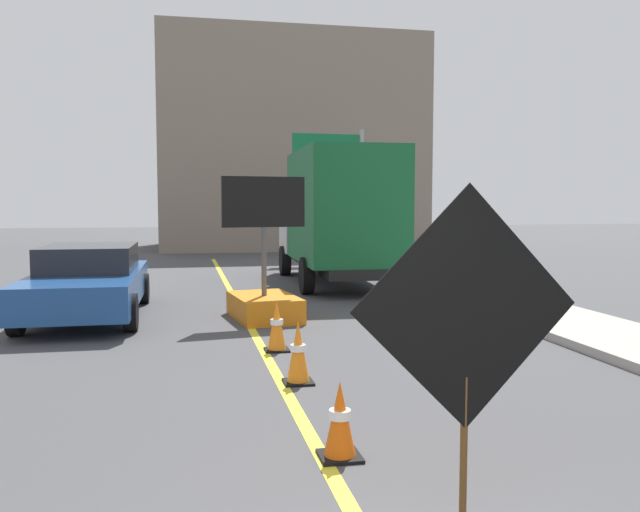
# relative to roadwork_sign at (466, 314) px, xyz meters

# --- Properties ---
(lane_center_stripe) EXTENTS (0.14, 36.00, 0.01)m
(lane_center_stripe) POSITION_rel_roadwork_sign_xyz_m (-0.67, 4.19, -1.47)
(lane_center_stripe) COLOR yellow
(lane_center_stripe) RESTS_ON ground
(roadwork_sign) EXTENTS (1.63, 0.14, 2.33)m
(roadwork_sign) POSITION_rel_roadwork_sign_xyz_m (0.00, 0.00, 0.00)
(roadwork_sign) COLOR #593819
(roadwork_sign) RESTS_ON ground
(arrow_board_trailer) EXTENTS (1.60, 1.93, 2.70)m
(arrow_board_trailer) POSITION_rel_roadwork_sign_xyz_m (-0.33, 8.38, -0.99)
(arrow_board_trailer) COLOR orange
(arrow_board_trailer) RESTS_ON ground
(box_truck) EXTENTS (2.66, 6.72, 3.55)m
(box_truck) POSITION_rel_roadwork_sign_xyz_m (2.26, 13.30, 0.43)
(box_truck) COLOR black
(box_truck) RESTS_ON ground
(pickup_car) EXTENTS (2.10, 4.98, 1.38)m
(pickup_car) POSITION_rel_roadwork_sign_xyz_m (-3.63, 9.30, -0.77)
(pickup_car) COLOR navy
(pickup_car) RESTS_ON ground
(highway_guide_sign) EXTENTS (2.79, 0.23, 5.00)m
(highway_guide_sign) POSITION_rel_roadwork_sign_xyz_m (4.12, 20.48, 1.95)
(highway_guide_sign) COLOR gray
(highway_guide_sign) RESTS_ON ground
(far_building_block) EXTENTS (12.51, 7.76, 10.10)m
(far_building_block) POSITION_rel_roadwork_sign_xyz_m (3.40, 29.16, 3.58)
(far_building_block) COLOR gray
(far_building_block) RESTS_ON ground
(traffic_cone_near_sign) EXTENTS (0.36, 0.36, 0.68)m
(traffic_cone_near_sign) POSITION_rel_roadwork_sign_xyz_m (-0.53, 1.38, -1.14)
(traffic_cone_near_sign) COLOR black
(traffic_cone_near_sign) RESTS_ON ground
(traffic_cone_mid_lane) EXTENTS (0.36, 0.36, 0.78)m
(traffic_cone_mid_lane) POSITION_rel_roadwork_sign_xyz_m (-0.47, 3.80, -1.09)
(traffic_cone_mid_lane) COLOR black
(traffic_cone_mid_lane) RESTS_ON ground
(traffic_cone_far_lane) EXTENTS (0.36, 0.36, 0.77)m
(traffic_cone_far_lane) POSITION_rel_roadwork_sign_xyz_m (-0.48, 5.62, -1.09)
(traffic_cone_far_lane) COLOR black
(traffic_cone_far_lane) RESTS_ON ground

